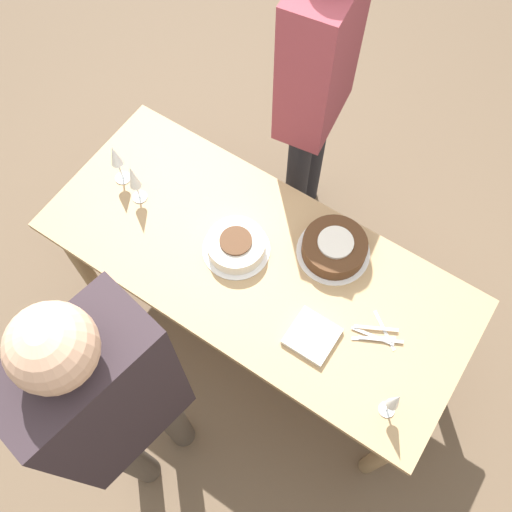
{
  "coord_description": "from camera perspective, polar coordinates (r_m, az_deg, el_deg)",
  "views": [
    {
      "loc": [
        -0.55,
        0.83,
        2.82
      ],
      "look_at": [
        0.0,
        0.0,
        0.78
      ],
      "focal_mm": 40.0,
      "sensor_mm": 36.0,
      "label": 1
    }
  ],
  "objects": [
    {
      "name": "dining_table",
      "position": [
        2.42,
        -0.0,
        -1.61
      ],
      "size": [
        1.79,
        0.77,
        0.73
      ],
      "color": "tan",
      "rests_on": "ground_plane"
    },
    {
      "name": "cake_center_white",
      "position": [
        2.31,
        -1.94,
        1.15
      ],
      "size": [
        0.28,
        0.28,
        0.09
      ],
      "color": "white",
      "rests_on": "dining_table"
    },
    {
      "name": "ground_plane",
      "position": [
        2.99,
        -0.0,
        -6.52
      ],
      "size": [
        12.0,
        12.0,
        0.0
      ],
      "primitive_type": "plane",
      "color": "brown"
    },
    {
      "name": "cake_front_chocolate",
      "position": [
        2.32,
        7.84,
        0.85
      ],
      "size": [
        0.3,
        0.3,
        0.09
      ],
      "color": "white",
      "rests_on": "dining_table"
    },
    {
      "name": "fork_pile",
      "position": [
        2.25,
        12.06,
        -7.68
      ],
      "size": [
        0.2,
        0.16,
        0.01
      ],
      "color": "silver",
      "rests_on": "dining_table"
    },
    {
      "name": "person_cutting",
      "position": [
        2.47,
        6.09,
        17.01
      ],
      "size": [
        0.27,
        0.43,
        1.7
      ],
      "rotation": [
        0.0,
        0.0,
        1.71
      ],
      "color": "#232328",
      "rests_on": "ground_plane"
    },
    {
      "name": "wine_glass_extra",
      "position": [
        2.05,
        13.75,
        -13.93
      ],
      "size": [
        0.06,
        0.06,
        0.22
      ],
      "color": "silver",
      "rests_on": "dining_table"
    },
    {
      "name": "napkin_stack",
      "position": [
        2.2,
        5.64,
        -7.99
      ],
      "size": [
        0.18,
        0.17,
        0.03
      ],
      "color": "silver",
      "rests_on": "dining_table"
    },
    {
      "name": "person_watching",
      "position": [
        1.82,
        -13.82,
        -14.37
      ],
      "size": [
        0.29,
        0.43,
        1.78
      ],
      "rotation": [
        0.0,
        0.0,
        -1.75
      ],
      "color": "#4C4238",
      "rests_on": "ground_plane"
    },
    {
      "name": "wine_glass_near",
      "position": [
        2.46,
        -13.88,
        9.55
      ],
      "size": [
        0.07,
        0.07,
        0.22
      ],
      "color": "silver",
      "rests_on": "dining_table"
    },
    {
      "name": "wine_glass_far",
      "position": [
        2.4,
        -12.17,
        7.62
      ],
      "size": [
        0.06,
        0.06,
        0.22
      ],
      "color": "silver",
      "rests_on": "dining_table"
    }
  ]
}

